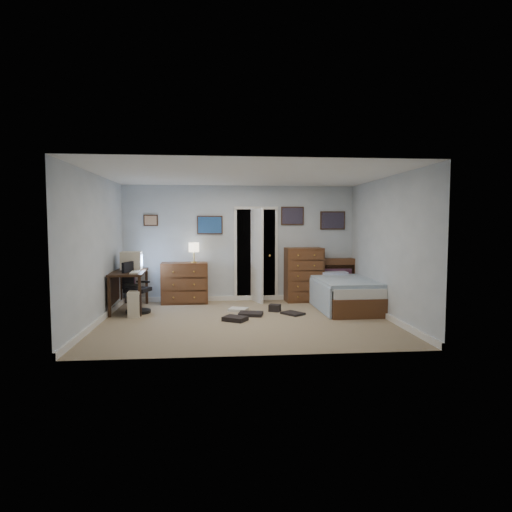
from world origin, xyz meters
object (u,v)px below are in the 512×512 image
(tall_dresser, at_px, (304,275))
(bed, at_px, (343,293))
(computer_desk, at_px, (124,280))
(office_chair, at_px, (135,293))
(low_dresser, at_px, (185,283))

(tall_dresser, distance_m, bed, 1.09)
(computer_desk, xyz_separation_m, bed, (4.28, -0.22, -0.28))
(computer_desk, bearing_deg, tall_dresser, 6.33)
(bed, bearing_deg, computer_desk, 176.35)
(computer_desk, height_order, office_chair, office_chair)
(low_dresser, height_order, bed, low_dresser)
(office_chair, xyz_separation_m, bed, (4.02, 0.05, -0.06))
(low_dresser, relative_size, tall_dresser, 0.83)
(computer_desk, relative_size, bed, 0.68)
(computer_desk, bearing_deg, bed, -6.50)
(office_chair, xyz_separation_m, tall_dresser, (3.41, 0.91, 0.21))
(low_dresser, xyz_separation_m, tall_dresser, (2.55, -0.02, 0.15))
(low_dresser, bearing_deg, bed, -17.78)
(tall_dresser, bearing_deg, low_dresser, 176.41)
(bed, bearing_deg, office_chair, 179.96)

